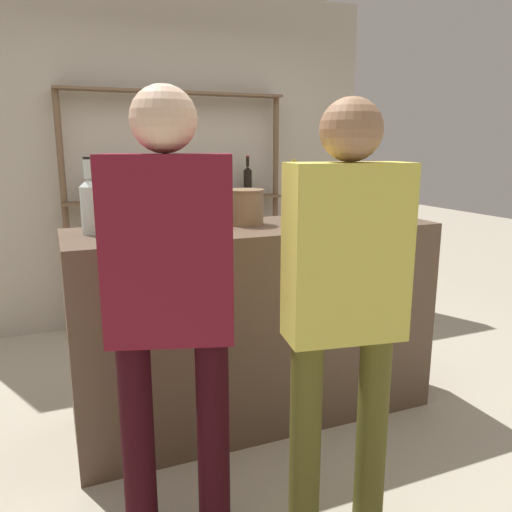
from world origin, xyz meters
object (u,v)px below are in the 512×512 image
object	(u,v)px
counter_bottle_0	(90,205)
wine_glass	(342,202)
counter_bottle_4	(172,207)
customer_center	(345,292)
counter_bottle_2	(294,197)
counter_bottle_1	(145,209)
customer_left	(170,291)
cork_jar	(211,215)
counter_bottle_3	(293,199)
ice_bucket	(245,207)

from	to	relation	value
counter_bottle_0	wine_glass	world-z (taller)	counter_bottle_0
counter_bottle_4	customer_center	world-z (taller)	customer_center
counter_bottle_4	customer_center	bearing A→B (deg)	-65.40
counter_bottle_0	counter_bottle_4	bearing A→B (deg)	-12.59
counter_bottle_0	wine_glass	xyz separation A→B (m)	(1.33, -0.14, -0.03)
counter_bottle_2	customer_center	size ratio (longest dim) A/B	0.20
counter_bottle_1	customer_left	xyz separation A→B (m)	(-0.04, -0.67, -0.22)
cork_jar	wine_glass	bearing A→B (deg)	-10.99
counter_bottle_3	cork_jar	size ratio (longest dim) A/B	2.71
wine_glass	customer_center	distance (m)	1.04
cork_jar	customer_center	world-z (taller)	customer_center
counter_bottle_4	ice_bucket	distance (m)	0.43
counter_bottle_4	customer_center	xyz separation A→B (m)	(0.42, -0.92, -0.23)
counter_bottle_2	counter_bottle_3	bearing A→B (deg)	-117.08
wine_glass	counter_bottle_3	bearing A→B (deg)	175.47
wine_glass	customer_center	size ratio (longest dim) A/B	0.09
cork_jar	counter_bottle_4	bearing A→B (deg)	-158.93
wine_glass	ice_bucket	size ratio (longest dim) A/B	0.75
counter_bottle_3	counter_bottle_4	size ratio (longest dim) A/B	1.06
counter_bottle_0	customer_left	distance (m)	0.87
counter_bottle_4	customer_left	distance (m)	0.78
ice_bucket	cork_jar	bearing A→B (deg)	179.00
counter_bottle_1	counter_bottle_3	distance (m)	0.80
cork_jar	customer_left	bearing A→B (deg)	-116.83
cork_jar	customer_left	xyz separation A→B (m)	(-0.41, -0.82, -0.15)
counter_bottle_2	customer_left	xyz separation A→B (m)	(-0.92, -0.85, -0.22)
counter_bottle_3	customer_center	world-z (taller)	customer_center
counter_bottle_0	ice_bucket	xyz separation A→B (m)	(0.80, -0.00, -0.05)
counter_bottle_2	cork_jar	size ratio (longest dim) A/B	2.65
counter_bottle_1	ice_bucket	bearing A→B (deg)	14.48
counter_bottle_0	cork_jar	world-z (taller)	counter_bottle_0
wine_glass	cork_jar	xyz separation A→B (m)	(-0.72, 0.14, -0.05)
wine_glass	ice_bucket	world-z (taller)	ice_bucket
ice_bucket	cork_jar	world-z (taller)	ice_bucket
counter_bottle_2	counter_bottle_3	world-z (taller)	counter_bottle_3
wine_glass	ice_bucket	xyz separation A→B (m)	(-0.53, 0.14, -0.02)
counter_bottle_0	customer_left	world-z (taller)	customer_left
counter_bottle_4	cork_jar	xyz separation A→B (m)	(0.23, 0.09, -0.06)
wine_glass	customer_center	xyz separation A→B (m)	(-0.52, -0.87, -0.22)
counter_bottle_0	counter_bottle_3	distance (m)	1.04
counter_bottle_1	counter_bottle_2	xyz separation A→B (m)	(0.87, 0.18, 0.00)
customer_center	customer_left	world-z (taller)	customer_left
counter_bottle_2	ice_bucket	world-z (taller)	counter_bottle_2
counter_bottle_4	customer_left	size ratio (longest dim) A/B	0.19
customer_left	ice_bucket	bearing A→B (deg)	-19.37
counter_bottle_0	cork_jar	size ratio (longest dim) A/B	2.87
counter_bottle_3	wine_glass	world-z (taller)	counter_bottle_3
counter_bottle_2	customer_center	xyz separation A→B (m)	(-0.31, -1.04, -0.24)
counter_bottle_3	customer_left	xyz separation A→B (m)	(-0.84, -0.70, -0.23)
wine_glass	counter_bottle_1	bearing A→B (deg)	-179.52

